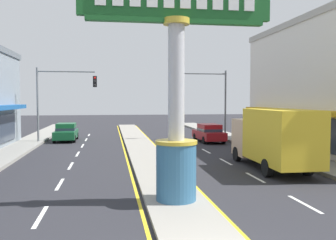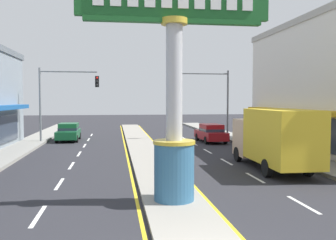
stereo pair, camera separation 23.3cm
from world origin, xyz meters
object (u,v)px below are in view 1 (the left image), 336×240
Objects in this scene: traffic_light_left_side at (60,92)px; sedan_far_right_lane at (66,132)px; district_sign at (176,95)px; box_truck_mid_left_lane at (273,137)px; traffic_light_right_side at (207,92)px; sedan_near_right_lane at (209,133)px.

traffic_light_left_side is 1.44× the size of sedan_far_right_lane.
box_truck_mid_left_lane is at bearing 41.47° from district_sign.
district_sign is 20.01m from traffic_light_left_side.
district_sign is at bearing -138.53° from box_truck_mid_left_lane.
box_truck_mid_left_lane is at bearing -48.02° from traffic_light_left_side.
district_sign reaches higher than sedan_far_right_lane.
sedan_near_right_lane is at bearing -98.41° from traffic_light_right_side.
traffic_light_right_side reaches higher than sedan_far_right_lane.
traffic_light_left_side is at bearing -100.33° from sedan_far_right_lane.
traffic_light_left_side is at bearing -176.75° from traffic_light_right_side.
sedan_far_right_lane is (0.28, 1.56, -3.46)m from traffic_light_left_side.
district_sign is at bearing -107.76° from traffic_light_right_side.
traffic_light_right_side is at bearing 72.24° from district_sign.
traffic_light_right_side is 14.62m from box_truck_mid_left_lane.
sedan_near_right_lane is 1.02× the size of sedan_far_right_lane.
sedan_near_right_lane is at bearing 89.87° from box_truck_mid_left_lane.
traffic_light_left_side is 1.42× the size of sedan_near_right_lane.
traffic_light_left_side is 12.64m from traffic_light_right_side.
sedan_far_right_lane is at bearing 128.26° from box_truck_mid_left_lane.
sedan_far_right_lane is at bearing 79.67° from traffic_light_left_side.
box_truck_mid_left_lane is at bearing -51.74° from sedan_far_right_lane.
box_truck_mid_left_lane is (6.00, 5.30, -2.07)m from district_sign.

